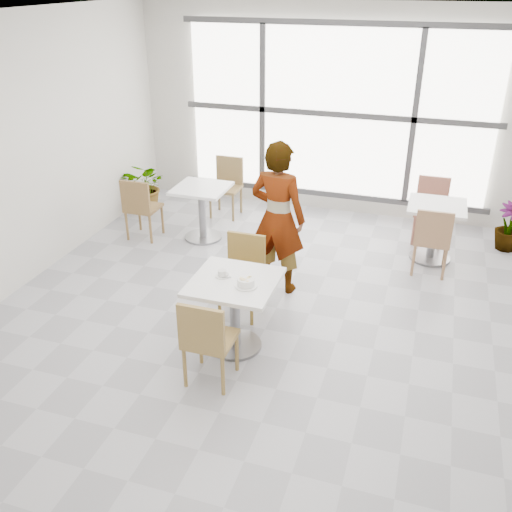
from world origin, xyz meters
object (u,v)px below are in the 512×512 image
(chair_far, at_px, (243,269))
(person, at_px, (278,218))
(bg_chair_right_far, at_px, (431,205))
(bg_chair_left_near, at_px, (140,205))
(chair_near, at_px, (207,338))
(plant_left, at_px, (147,186))
(bg_chair_left_far, at_px, (227,182))
(bg_table_right, at_px, (435,224))
(coffee_cup, at_px, (222,274))
(oatmeal_bowl, at_px, (246,282))
(bg_table_left, at_px, (202,205))
(plant_right, at_px, (509,227))
(main_table, at_px, (235,301))
(bg_chair_right_near, at_px, (432,237))

(chair_far, bearing_deg, person, 70.53)
(bg_chair_right_far, bearing_deg, bg_chair_left_near, -162.01)
(chair_near, distance_m, plant_left, 4.35)
(bg_chair_left_far, bearing_deg, bg_table_right, -11.83)
(chair_far, height_order, plant_left, chair_far)
(bg_table_right, bearing_deg, coffee_cup, -126.34)
(oatmeal_bowl, height_order, bg_chair_left_far, bg_chair_left_far)
(bg_table_left, bearing_deg, plant_right, 13.03)
(chair_near, xyz_separation_m, bg_table_left, (-1.26, 2.88, -0.01))
(main_table, relative_size, bg_chair_right_near, 0.92)
(chair_far, height_order, bg_chair_left_near, same)
(chair_near, bearing_deg, oatmeal_bowl, -108.50)
(bg_table_right, distance_m, plant_left, 4.27)
(main_table, xyz_separation_m, chair_far, (-0.15, 0.68, -0.02))
(main_table, bearing_deg, coffee_cup, 166.41)
(main_table, bearing_deg, plant_right, 49.79)
(chair_far, xyz_separation_m, plant_left, (-2.36, 2.28, -0.11))
(main_table, bearing_deg, chair_near, -93.51)
(chair_far, xyz_separation_m, person, (0.21, 0.59, 0.38))
(bg_chair_left_far, relative_size, bg_chair_right_far, 1.00)
(person, bearing_deg, bg_chair_left_near, -10.57)
(oatmeal_bowl, distance_m, bg_chair_right_far, 3.63)
(main_table, distance_m, oatmeal_bowl, 0.32)
(oatmeal_bowl, height_order, plant_left, oatmeal_bowl)
(person, bearing_deg, bg_table_right, -133.90)
(bg_chair_left_near, relative_size, plant_right, 1.34)
(chair_far, xyz_separation_m, oatmeal_bowl, (0.29, -0.75, 0.29))
(coffee_cup, distance_m, bg_chair_left_far, 3.40)
(main_table, xyz_separation_m, bg_table_left, (-1.29, 2.27, -0.04))
(chair_far, bearing_deg, bg_chair_right_near, 37.80)
(bg_table_left, height_order, bg_chair_left_far, bg_chair_left_far)
(person, xyz_separation_m, bg_table_right, (1.69, 1.32, -0.39))
(person, xyz_separation_m, plant_left, (-2.57, 1.70, -0.49))
(main_table, relative_size, chair_near, 0.92)
(chair_far, relative_size, coffee_cup, 5.47)
(oatmeal_bowl, relative_size, bg_chair_right_far, 0.24)
(oatmeal_bowl, height_order, person, person)
(bg_chair_left_far, bearing_deg, bg_table_left, -90.87)
(chair_far, height_order, bg_chair_right_far, same)
(bg_chair_left_near, bearing_deg, person, 161.40)
(chair_far, relative_size, bg_table_right, 1.16)
(oatmeal_bowl, distance_m, bg_chair_left_near, 3.04)
(oatmeal_bowl, bearing_deg, plant_right, 51.96)
(main_table, bearing_deg, plant_left, 130.28)
(oatmeal_bowl, xyz_separation_m, coffee_cup, (-0.27, 0.11, -0.01))
(oatmeal_bowl, distance_m, bg_chair_left_far, 3.60)
(bg_table_left, distance_m, plant_left, 1.40)
(main_table, xyz_separation_m, bg_table_right, (1.75, 2.58, -0.04))
(bg_table_right, height_order, bg_chair_right_far, bg_chair_right_far)
(bg_chair_left_far, bearing_deg, coffee_cup, -70.16)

